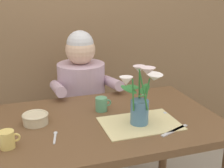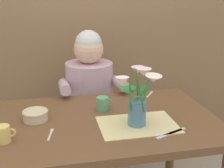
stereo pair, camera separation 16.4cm
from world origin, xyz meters
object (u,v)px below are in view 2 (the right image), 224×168
at_px(seated_person, 90,107).
at_px(flower_vase, 138,98).
at_px(ceramic_bowl, 35,115).
at_px(ceramic_mug, 103,104).
at_px(dinner_knife, 171,133).
at_px(tea_cup, 3,134).

distance_m(seated_person, flower_vase, 0.81).
height_order(ceramic_bowl, ceramic_mug, ceramic_mug).
xyz_separation_m(flower_vase, dinner_knife, (0.13, -0.13, -0.15)).
relative_size(ceramic_mug, tea_cup, 1.00).
bearing_deg(tea_cup, ceramic_bowl, 57.05).
xyz_separation_m(flower_vase, ceramic_bowl, (-0.52, 0.18, -0.12)).
height_order(ceramic_mug, tea_cup, same).
relative_size(flower_vase, ceramic_mug, 3.51).
bearing_deg(ceramic_bowl, ceramic_mug, 8.74).
bearing_deg(tea_cup, seated_person, 56.49).
xyz_separation_m(seated_person, dinner_knife, (0.28, -0.85, 0.18)).
bearing_deg(tea_cup, flower_vase, 3.26).
bearing_deg(dinner_knife, tea_cup, 151.28).
xyz_separation_m(flower_vase, tea_cup, (-0.65, -0.04, -0.11)).
height_order(flower_vase, ceramic_bowl, flower_vase).
distance_m(ceramic_mug, tea_cup, 0.58).
bearing_deg(dinner_knife, seated_person, 85.83).
xyz_separation_m(flower_vase, ceramic_mug, (-0.14, 0.23, -0.11)).
relative_size(flower_vase, ceramic_bowl, 2.40).
relative_size(seated_person, tea_cup, 12.20).
distance_m(flower_vase, dinner_knife, 0.24).
distance_m(flower_vase, tea_cup, 0.66).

